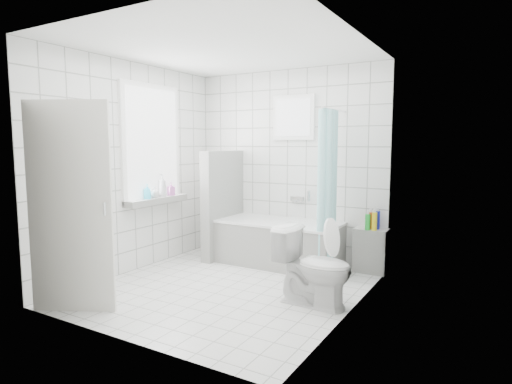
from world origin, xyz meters
The scene contains 19 objects.
ground centered at (0.00, 0.00, 0.00)m, with size 3.00×3.00×0.00m, color white.
ceiling centered at (0.00, 0.00, 2.60)m, with size 3.00×3.00×0.00m, color white.
wall_back centered at (0.00, 1.50, 1.30)m, with size 2.80×0.02×2.60m, color white.
wall_front centered at (0.00, -1.50, 1.30)m, with size 2.80×0.02×2.60m, color white.
wall_left centered at (-1.40, 0.00, 1.30)m, with size 0.02×3.00×2.60m, color white.
wall_right centered at (1.40, 0.00, 1.30)m, with size 0.02×3.00×2.60m, color white.
window_left centered at (-1.35, 0.30, 1.60)m, with size 0.01×0.90×1.40m, color white.
window_back centered at (0.10, 1.46, 1.95)m, with size 0.50×0.01×0.50m, color white.
window_sill centered at (-1.31, 0.30, 0.86)m, with size 0.18×1.02×0.08m, color white.
door centered at (-0.90, -1.29, 1.00)m, with size 0.04×0.80×2.00m, color silver.
bathtub centered at (0.07, 1.12, 0.29)m, with size 1.61×0.77×0.58m.
partition_wall centered at (-0.80, 1.07, 0.75)m, with size 0.15×0.85×1.50m, color white.
tiled_ledge centered at (1.22, 1.38, 0.28)m, with size 0.40×0.24×0.55m, color white.
toilet centered at (1.03, 0.01, 0.39)m, with size 0.43×0.76×0.78m, color white.
curtain_rod centered at (0.82, 1.10, 2.00)m, with size 0.02×0.02×0.80m, color silver.
shower_curtain centered at (0.82, 0.97, 1.10)m, with size 0.14×0.48×1.78m, color #46CDCD, non-canonical shape.
tub_faucet centered at (0.17, 1.46, 0.85)m, with size 0.18×0.06×0.06m, color silver.
sill_bottles centered at (-1.30, 0.34, 1.02)m, with size 0.17×0.57×0.31m.
ledge_bottles centered at (1.24, 1.34, 0.66)m, with size 0.15×0.17×0.23m.
Camera 1 is at (2.61, -3.84, 1.60)m, focal length 30.00 mm.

